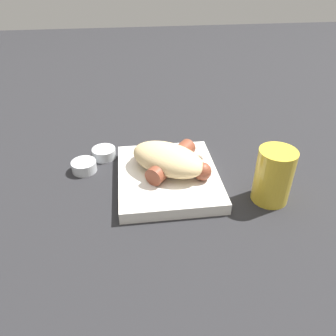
# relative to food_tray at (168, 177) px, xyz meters

# --- Properties ---
(ground_plane) EXTENTS (3.00, 3.00, 0.00)m
(ground_plane) POSITION_rel_food_tray_xyz_m (0.00, 0.00, -0.01)
(ground_plane) COLOR #232326
(food_tray) EXTENTS (0.22, 0.19, 0.02)m
(food_tray) POSITION_rel_food_tray_xyz_m (0.00, 0.00, 0.00)
(food_tray) COLOR silver
(food_tray) RESTS_ON ground_plane
(bread_roll) EXTENTS (0.16, 0.17, 0.05)m
(bread_roll) POSITION_rel_food_tray_xyz_m (0.01, -0.00, 0.04)
(bread_roll) COLOR #DBBC84
(bread_roll) RESTS_ON food_tray
(sausage) EXTENTS (0.13, 0.14, 0.03)m
(sausage) POSITION_rel_food_tray_xyz_m (0.01, -0.01, 0.03)
(sausage) COLOR brown
(sausage) RESTS_ON food_tray
(pickled_veggies) EXTENTS (0.07, 0.08, 0.01)m
(pickled_veggies) POSITION_rel_food_tray_xyz_m (0.06, -0.04, 0.01)
(pickled_veggies) COLOR #F99E4C
(pickled_veggies) RESTS_ON food_tray
(condiment_cup_near) EXTENTS (0.05, 0.05, 0.02)m
(condiment_cup_near) POSITION_rel_food_tray_xyz_m (0.11, 0.13, -0.00)
(condiment_cup_near) COLOR silver
(condiment_cup_near) RESTS_ON ground_plane
(condiment_cup_far) EXTENTS (0.05, 0.05, 0.02)m
(condiment_cup_far) POSITION_rel_food_tray_xyz_m (0.06, 0.17, -0.00)
(condiment_cup_far) COLOR silver
(condiment_cup_far) RESTS_ON ground_plane
(drink_glass) EXTENTS (0.07, 0.07, 0.10)m
(drink_glass) POSITION_rel_food_tray_xyz_m (-0.08, -0.18, 0.04)
(drink_glass) COLOR gold
(drink_glass) RESTS_ON ground_plane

